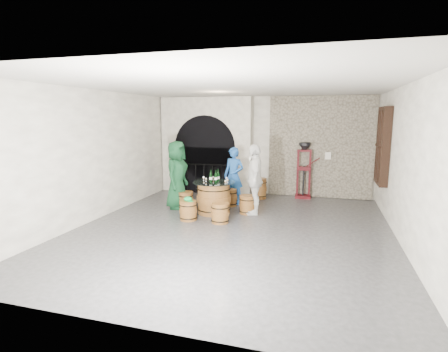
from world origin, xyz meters
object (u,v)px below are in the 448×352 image
(person_blue, at_px, (234,176))
(person_white, at_px, (254,179))
(wine_bottle_left, at_px, (211,177))
(wine_bottle_right, at_px, (218,176))
(corking_press, at_px, (304,166))
(barrel_stool_far, at_px, (230,197))
(barrel_table, at_px, (214,198))
(person_green, at_px, (177,175))
(barrel_stool_right, at_px, (247,205))
(side_barrel, at_px, (259,188))
(barrel_stool_near_right, at_px, (220,213))
(wine_bottle_center, at_px, (216,177))
(barrel_stool_near_left, at_px, (188,211))
(barrel_stool_left, at_px, (186,201))

(person_blue, bearing_deg, person_white, -35.89)
(wine_bottle_left, height_order, wine_bottle_right, same)
(wine_bottle_left, xyz_separation_m, corking_press, (2.24, 2.52, 0.05))
(barrel_stool_far, bearing_deg, barrel_table, -102.59)
(wine_bottle_right, bearing_deg, person_white, 6.99)
(person_blue, distance_m, person_white, 1.19)
(person_green, height_order, wine_bottle_left, person_green)
(barrel_stool_far, height_order, corking_press, corking_press)
(barrel_stool_far, bearing_deg, person_green, -154.31)
(barrel_table, height_order, barrel_stool_right, barrel_table)
(barrel_table, xyz_separation_m, side_barrel, (0.84, 2.02, -0.10))
(barrel_stool_far, relative_size, person_white, 0.26)
(barrel_stool_near_right, bearing_deg, wine_bottle_right, 109.94)
(barrel_stool_right, relative_size, person_green, 0.26)
(barrel_stool_near_right, distance_m, wine_bottle_center, 1.11)
(barrel_stool_right, relative_size, wine_bottle_left, 1.51)
(wine_bottle_left, bearing_deg, barrel_stool_far, 73.72)
(barrel_stool_near_left, bearing_deg, side_barrel, 65.93)
(barrel_stool_near_left, relative_size, side_barrel, 0.76)
(wine_bottle_left, xyz_separation_m, wine_bottle_center, (0.14, 0.00, 0.00))
(barrel_table, distance_m, side_barrel, 2.19)
(barrel_table, height_order, barrel_stool_near_left, barrel_table)
(barrel_stool_near_left, xyz_separation_m, wine_bottle_center, (0.48, 0.76, 0.73))
(corking_press, bearing_deg, person_white, -120.37)
(person_white, height_order, wine_bottle_center, person_white)
(person_white, bearing_deg, person_blue, -148.76)
(barrel_stool_far, xyz_separation_m, person_white, (0.85, -0.63, 0.69))
(wine_bottle_center, relative_size, wine_bottle_right, 1.00)
(person_blue, bearing_deg, side_barrel, 68.70)
(person_green, bearing_deg, corking_press, -56.25)
(barrel_stool_left, distance_m, wine_bottle_right, 1.21)
(wine_bottle_right, bearing_deg, person_green, 175.58)
(barrel_stool_near_right, bearing_deg, person_green, 147.09)
(person_white, bearing_deg, barrel_stool_near_right, -41.96)
(wine_bottle_right, bearing_deg, barrel_table, -121.88)
(person_white, height_order, side_barrel, person_white)
(person_white, bearing_deg, barrel_table, -87.52)
(barrel_stool_near_left, height_order, person_blue, person_blue)
(corking_press, bearing_deg, person_green, -149.46)
(barrel_stool_near_right, xyz_separation_m, person_white, (0.63, 1.04, 0.69))
(person_white, xyz_separation_m, wine_bottle_right, (-0.96, -0.12, 0.05))
(wine_bottle_center, bearing_deg, corking_press, 50.21)
(person_white, bearing_deg, wine_bottle_left, -86.61)
(barrel_stool_left, bearing_deg, barrel_stool_far, 33.26)
(barrel_table, distance_m, person_green, 1.29)
(barrel_stool_left, relative_size, barrel_stool_near_right, 1.00)
(person_green, xyz_separation_m, person_blue, (1.41, 0.90, -0.11))
(person_white, xyz_separation_m, wine_bottle_left, (-1.11, -0.28, 0.05))
(wine_bottle_center, height_order, wine_bottle_right, same)
(wine_bottle_left, xyz_separation_m, wine_bottle_right, (0.15, 0.16, 0.00))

